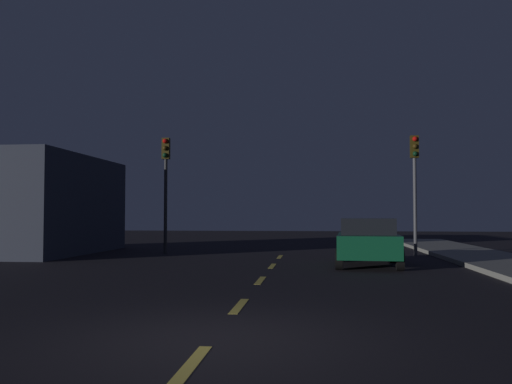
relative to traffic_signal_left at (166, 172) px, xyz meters
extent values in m
plane|color=black|center=(4.92, -8.17, -3.43)|extent=(80.00, 80.00, 0.00)
cube|color=#EACC4C|center=(4.92, -16.37, -3.43)|extent=(0.16, 1.60, 0.01)
cube|color=#EACC4C|center=(4.92, -12.57, -3.43)|extent=(0.16, 1.60, 0.01)
cube|color=#EACC4C|center=(4.92, -8.77, -3.43)|extent=(0.16, 1.60, 0.01)
cube|color=#EACC4C|center=(4.92, -4.97, -3.43)|extent=(0.16, 1.60, 0.01)
cube|color=#EACC4C|center=(4.92, -1.17, -3.43)|extent=(0.16, 1.60, 0.01)
cylinder|color=#2D2D30|center=(0.00, 0.02, -0.98)|extent=(0.14, 0.14, 4.90)
cube|color=#382D0C|center=(0.00, 0.02, 1.01)|extent=(0.32, 0.24, 0.90)
sphere|color=red|center=(0.00, -0.14, 1.31)|extent=(0.20, 0.20, 0.20)
sphere|color=#3F2D0C|center=(0.00, -0.14, 1.01)|extent=(0.20, 0.20, 0.20)
sphere|color=#0C3319|center=(0.00, -0.14, 0.71)|extent=(0.20, 0.20, 0.20)
cylinder|color=#4C4C51|center=(10.29, 0.02, -1.02)|extent=(0.14, 0.14, 4.83)
cube|color=#382D0C|center=(10.29, 0.02, 0.95)|extent=(0.32, 0.24, 0.90)
sphere|color=red|center=(10.29, -0.14, 1.25)|extent=(0.20, 0.20, 0.20)
sphere|color=#3F2D0C|center=(10.29, -0.14, 0.95)|extent=(0.20, 0.20, 0.20)
sphere|color=#0C3319|center=(10.29, -0.14, 0.65)|extent=(0.20, 0.20, 0.20)
cube|color=#0F4C2D|center=(7.97, -4.59, -2.76)|extent=(2.13, 3.97, 0.70)
cube|color=black|center=(7.95, -4.78, -2.16)|extent=(1.77, 1.84, 0.51)
cylinder|color=black|center=(7.18, -3.15, -3.11)|extent=(0.26, 0.65, 0.64)
cylinder|color=black|center=(8.94, -3.27, -3.11)|extent=(0.26, 0.65, 0.64)
cylinder|color=black|center=(7.00, -5.91, -3.11)|extent=(0.26, 0.65, 0.64)
cylinder|color=black|center=(8.76, -6.02, -3.11)|extent=(0.26, 0.65, 0.64)
cube|color=#333847|center=(-5.63, -0.38, -1.38)|extent=(5.09, 8.09, 4.10)
camera|label=1|loc=(6.28, -22.27, -1.78)|focal=37.93mm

